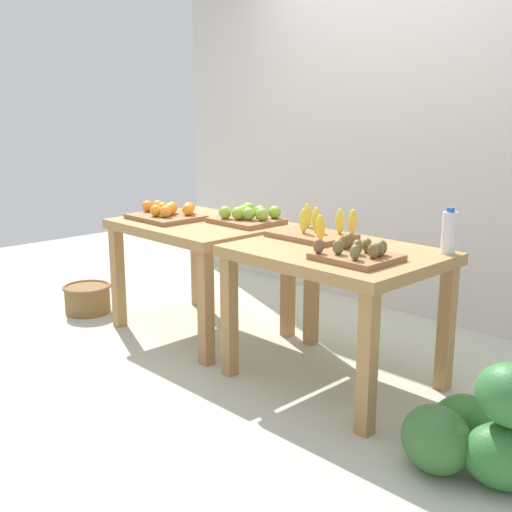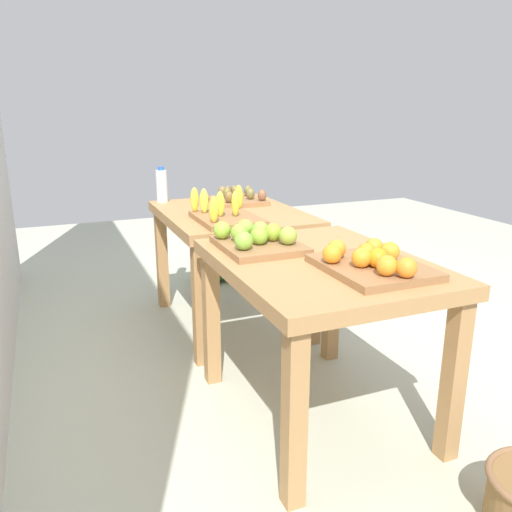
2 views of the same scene
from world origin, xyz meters
name	(u,v)px [view 1 (image 1 of 2)]	position (x,y,z in m)	size (l,w,h in m)	color
ground_plane	(261,353)	(0.00, 0.00, 0.00)	(8.00, 8.00, 0.00)	#B5BAA4
back_wall	(400,99)	(0.00, 1.35, 1.50)	(4.40, 0.12, 3.00)	beige
display_table_left	(200,238)	(-0.56, 0.00, 0.63)	(1.04, 0.80, 0.74)	#A87A4A
display_table_right	(336,269)	(0.56, 0.00, 0.63)	(1.04, 0.80, 0.74)	#A87A4A
orange_bin	(167,213)	(-0.78, -0.10, 0.77)	(0.46, 0.37, 0.11)	olive
apple_bin	(248,217)	(-0.30, 0.18, 0.78)	(0.40, 0.35, 0.11)	olive
banana_crate	(315,231)	(0.30, 0.13, 0.78)	(0.44, 0.33, 0.17)	olive
kiwi_bin	(357,253)	(0.78, -0.13, 0.77)	(0.36, 0.32, 0.10)	olive
water_bottle	(449,232)	(1.01, 0.32, 0.84)	(0.07, 0.07, 0.23)	silver
watermelon_pile	(478,431)	(1.53, -0.28, 0.19)	(0.69, 0.61, 0.51)	#306E31
wicker_basket	(87,298)	(-1.43, -0.35, 0.11)	(0.34, 0.34, 0.20)	olive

